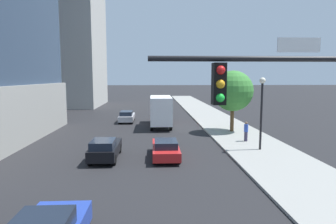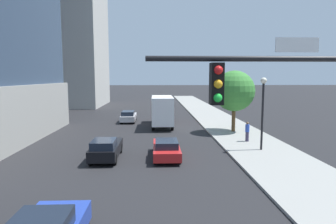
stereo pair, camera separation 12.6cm
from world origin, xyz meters
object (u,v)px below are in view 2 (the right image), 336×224
(car_red, at_px, (166,148))
(car_silver, at_px, (128,116))
(street_tree, at_px, (234,91))
(street_lamp, at_px, (263,102))
(car_black, at_px, (106,148))
(construction_building, at_px, (66,5))
(pedestrian_blue_shirt, at_px, (247,131))
(box_truck, at_px, (162,110))
(traffic_light_pole, at_px, (301,115))

(car_red, bearing_deg, car_silver, 103.95)
(car_silver, bearing_deg, street_tree, -34.28)
(street_lamp, relative_size, car_silver, 1.17)
(car_black, bearing_deg, construction_building, 109.31)
(street_lamp, xyz_separation_m, car_black, (-11.18, -1.58, -2.94))
(construction_building, bearing_deg, street_tree, -50.13)
(construction_building, distance_m, street_tree, 41.07)
(car_red, bearing_deg, car_black, -176.97)
(pedestrian_blue_shirt, bearing_deg, street_lamp, -86.63)
(construction_building, distance_m, car_red, 45.90)
(box_truck, distance_m, pedestrian_blue_shirt, 11.03)
(box_truck, bearing_deg, car_red, -90.00)
(street_tree, relative_size, pedestrian_blue_shirt, 3.65)
(street_lamp, relative_size, box_truck, 0.67)
(street_tree, xyz_separation_m, car_silver, (-11.07, 7.55, -3.45))
(construction_building, relative_size, car_red, 9.40)
(car_silver, bearing_deg, car_black, -90.00)
(car_black, height_order, box_truck, box_truck)
(box_truck, bearing_deg, construction_building, 124.55)
(street_lamp, height_order, car_silver, street_lamp)
(construction_building, relative_size, box_truck, 5.47)
(traffic_light_pole, distance_m, car_silver, 29.83)
(car_red, distance_m, pedestrian_blue_shirt, 8.13)
(street_lamp, bearing_deg, pedestrian_blue_shirt, 93.37)
(traffic_light_pole, xyz_separation_m, car_red, (-3.02, 12.32, -3.89))
(construction_building, bearing_deg, car_red, -65.35)
(construction_building, xyz_separation_m, street_lamp, (24.65, -36.87, -15.31))
(car_silver, bearing_deg, street_lamp, -53.36)
(street_lamp, xyz_separation_m, pedestrian_blue_shirt, (-0.17, 2.86, -2.69))
(street_tree, relative_size, box_truck, 0.76)
(car_black, bearing_deg, street_lamp, 8.05)
(traffic_light_pole, xyz_separation_m, car_silver, (-7.10, 28.71, -3.84))
(car_silver, distance_m, pedestrian_blue_shirt, 16.42)
(construction_building, bearing_deg, car_black, -70.69)
(street_lamp, relative_size, car_red, 1.16)
(traffic_light_pole, distance_m, street_tree, 21.54)
(street_tree, xyz_separation_m, box_truck, (-7.00, 3.91, -2.27))
(traffic_light_pole, bearing_deg, car_black, 120.39)
(box_truck, bearing_deg, car_silver, 138.20)
(box_truck, height_order, pedestrian_blue_shirt, box_truck)
(car_silver, xyz_separation_m, box_truck, (4.07, -3.64, 1.18))
(construction_building, xyz_separation_m, traffic_light_pole, (20.57, -50.56, -14.45))
(street_lamp, bearing_deg, car_black, -171.95)
(street_lamp, distance_m, car_silver, 18.97)
(street_tree, distance_m, car_black, 14.71)
(car_black, relative_size, car_red, 0.95)
(construction_building, relative_size, traffic_light_pole, 6.83)
(traffic_light_pole, relative_size, car_black, 1.45)
(street_tree, height_order, car_black, street_tree)
(car_black, height_order, car_red, car_black)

